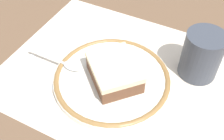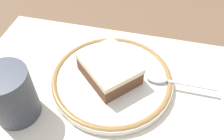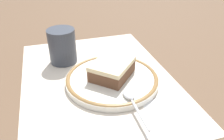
% 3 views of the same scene
% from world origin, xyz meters
% --- Properties ---
extents(ground_plane, '(2.40, 2.40, 0.00)m').
position_xyz_m(ground_plane, '(0.00, 0.00, 0.00)').
color(ground_plane, brown).
extents(placemat, '(0.49, 0.36, 0.00)m').
position_xyz_m(placemat, '(0.00, 0.00, 0.00)').
color(placemat, beige).
rests_on(placemat, ground_plane).
extents(plate, '(0.22, 0.22, 0.02)m').
position_xyz_m(plate, '(-0.02, -0.03, 0.01)').
color(plate, silver).
rests_on(plate, placemat).
extents(cake_slice, '(0.13, 0.13, 0.04)m').
position_xyz_m(cake_slice, '(-0.02, -0.03, 0.03)').
color(cake_slice, brown).
rests_on(cake_slice, plate).
extents(spoon, '(0.13, 0.02, 0.01)m').
position_xyz_m(spoon, '(-0.12, -0.04, 0.02)').
color(spoon, silver).
rests_on(spoon, plate).
extents(cup, '(0.07, 0.07, 0.09)m').
position_xyz_m(cup, '(0.11, 0.07, 0.04)').
color(cup, '#383D47').
rests_on(cup, placemat).
extents(napkin, '(0.14, 0.13, 0.00)m').
position_xyz_m(napkin, '(-0.17, -0.10, 0.00)').
color(napkin, white).
rests_on(napkin, placemat).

